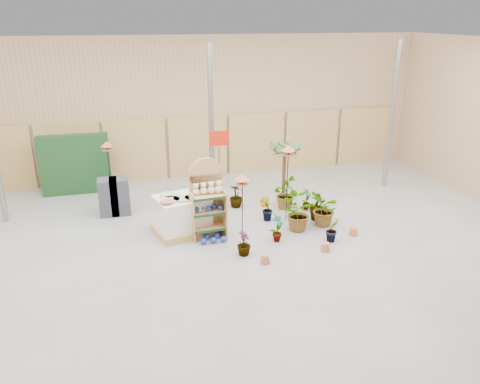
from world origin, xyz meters
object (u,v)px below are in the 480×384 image
object	(u,v)px
bird_table_front	(242,179)
potted_plant_2	(296,213)
pallet_stack	(182,215)
display_shelf	(207,201)

from	to	relation	value
bird_table_front	potted_plant_2	bearing A→B (deg)	10.32
pallet_stack	bird_table_front	xyz separation A→B (m)	(1.31, -0.81, 1.08)
pallet_stack	bird_table_front	size ratio (longest dim) A/B	0.92
display_shelf	bird_table_front	bearing A→B (deg)	-40.02
display_shelf	pallet_stack	xyz separation A→B (m)	(-0.58, 0.28, -0.42)
pallet_stack	bird_table_front	distance (m)	1.88
display_shelf	bird_table_front	xyz separation A→B (m)	(0.73, -0.53, 0.67)
pallet_stack	potted_plant_2	world-z (taller)	pallet_stack
bird_table_front	pallet_stack	bearing A→B (deg)	148.09
display_shelf	bird_table_front	world-z (taller)	display_shelf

